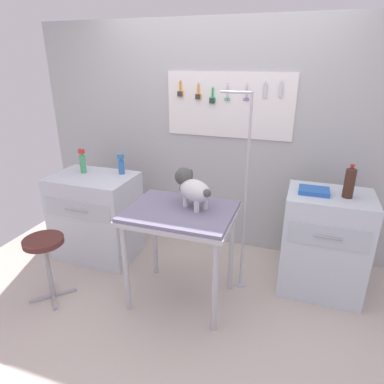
{
  "coord_description": "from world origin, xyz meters",
  "views": [
    {
      "loc": [
        0.84,
        -2.02,
        1.93
      ],
      "look_at": [
        0.05,
        0.29,
        0.96
      ],
      "focal_mm": 31.4,
      "sensor_mm": 36.0,
      "label": 1
    }
  ],
  "objects_px": {
    "cabinet_right": "(324,243)",
    "stool": "(45,250)",
    "grooming_table": "(180,220)",
    "dog": "(192,187)",
    "grooming_arm": "(244,204)",
    "counter_left": "(97,216)",
    "soda_bottle": "(350,182)",
    "conditioner_bottle": "(121,166)"
  },
  "relations": [
    {
      "from": "grooming_table",
      "to": "counter_left",
      "type": "bearing_deg",
      "value": 160.1
    },
    {
      "from": "dog",
      "to": "cabinet_right",
      "type": "xyz_separation_m",
      "value": [
        1.05,
        0.44,
        -0.54
      ]
    },
    {
      "from": "counter_left",
      "to": "grooming_table",
      "type": "bearing_deg",
      "value": -19.9
    },
    {
      "from": "counter_left",
      "to": "soda_bottle",
      "type": "height_order",
      "value": "soda_bottle"
    },
    {
      "from": "cabinet_right",
      "to": "stool",
      "type": "bearing_deg",
      "value": -157.71
    },
    {
      "from": "grooming_table",
      "to": "grooming_arm",
      "type": "bearing_deg",
      "value": 38.64
    },
    {
      "from": "stool",
      "to": "soda_bottle",
      "type": "bearing_deg",
      "value": 20.77
    },
    {
      "from": "dog",
      "to": "cabinet_right",
      "type": "distance_m",
      "value": 1.26
    },
    {
      "from": "grooming_table",
      "to": "conditioner_bottle",
      "type": "xyz_separation_m",
      "value": [
        -0.82,
        0.54,
        0.21
      ]
    },
    {
      "from": "cabinet_right",
      "to": "dog",
      "type": "bearing_deg",
      "value": -157.47
    },
    {
      "from": "grooming_arm",
      "to": "soda_bottle",
      "type": "height_order",
      "value": "grooming_arm"
    },
    {
      "from": "cabinet_right",
      "to": "grooming_table",
      "type": "bearing_deg",
      "value": -154.4
    },
    {
      "from": "grooming_arm",
      "to": "cabinet_right",
      "type": "bearing_deg",
      "value": 15.25
    },
    {
      "from": "counter_left",
      "to": "grooming_arm",
      "type": "bearing_deg",
      "value": -1.44
    },
    {
      "from": "stool",
      "to": "counter_left",
      "type": "bearing_deg",
      "value": 90.63
    },
    {
      "from": "counter_left",
      "to": "cabinet_right",
      "type": "height_order",
      "value": "cabinet_right"
    },
    {
      "from": "counter_left",
      "to": "cabinet_right",
      "type": "xyz_separation_m",
      "value": [
        2.18,
        0.15,
        0.02
      ]
    },
    {
      "from": "grooming_table",
      "to": "cabinet_right",
      "type": "relative_size",
      "value": 0.93
    },
    {
      "from": "soda_bottle",
      "to": "grooming_table",
      "type": "bearing_deg",
      "value": -157.42
    },
    {
      "from": "dog",
      "to": "cabinet_right",
      "type": "height_order",
      "value": "dog"
    },
    {
      "from": "conditioner_bottle",
      "to": "grooming_arm",
      "type": "bearing_deg",
      "value": -8.66
    },
    {
      "from": "dog",
      "to": "soda_bottle",
      "type": "height_order",
      "value": "soda_bottle"
    },
    {
      "from": "conditioner_bottle",
      "to": "soda_bottle",
      "type": "bearing_deg",
      "value": -0.91
    },
    {
      "from": "grooming_table",
      "to": "grooming_arm",
      "type": "relative_size",
      "value": 0.5
    },
    {
      "from": "grooming_arm",
      "to": "conditioner_bottle",
      "type": "distance_m",
      "value": 1.28
    },
    {
      "from": "cabinet_right",
      "to": "counter_left",
      "type": "bearing_deg",
      "value": -176.15
    },
    {
      "from": "cabinet_right",
      "to": "stool",
      "type": "distance_m",
      "value": 2.35
    },
    {
      "from": "grooming_arm",
      "to": "counter_left",
      "type": "distance_m",
      "value": 1.55
    },
    {
      "from": "grooming_table",
      "to": "grooming_arm",
      "type": "xyz_separation_m",
      "value": [
        0.44,
        0.35,
        0.05
      ]
    },
    {
      "from": "grooming_arm",
      "to": "soda_bottle",
      "type": "distance_m",
      "value": 0.84
    },
    {
      "from": "grooming_arm",
      "to": "counter_left",
      "type": "bearing_deg",
      "value": 178.56
    },
    {
      "from": "grooming_arm",
      "to": "dog",
      "type": "distance_m",
      "value": 0.49
    },
    {
      "from": "stool",
      "to": "conditioner_bottle",
      "type": "distance_m",
      "value": 1.05
    },
    {
      "from": "counter_left",
      "to": "conditioner_bottle",
      "type": "relative_size",
      "value": 4.42
    },
    {
      "from": "cabinet_right",
      "to": "conditioner_bottle",
      "type": "xyz_separation_m",
      "value": [
        -1.94,
        0.01,
        0.5
      ]
    },
    {
      "from": "grooming_table",
      "to": "soda_bottle",
      "type": "height_order",
      "value": "soda_bottle"
    },
    {
      "from": "grooming_arm",
      "to": "dog",
      "type": "height_order",
      "value": "grooming_arm"
    },
    {
      "from": "grooming_table",
      "to": "stool",
      "type": "relative_size",
      "value": 1.48
    },
    {
      "from": "grooming_table",
      "to": "counter_left",
      "type": "xyz_separation_m",
      "value": [
        -1.07,
        0.39,
        -0.31
      ]
    },
    {
      "from": "grooming_table",
      "to": "dog",
      "type": "xyz_separation_m",
      "value": [
        0.06,
        0.1,
        0.25
      ]
    },
    {
      "from": "grooming_table",
      "to": "grooming_arm",
      "type": "distance_m",
      "value": 0.56
    },
    {
      "from": "grooming_arm",
      "to": "conditioner_bottle",
      "type": "bearing_deg",
      "value": 171.34
    }
  ]
}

